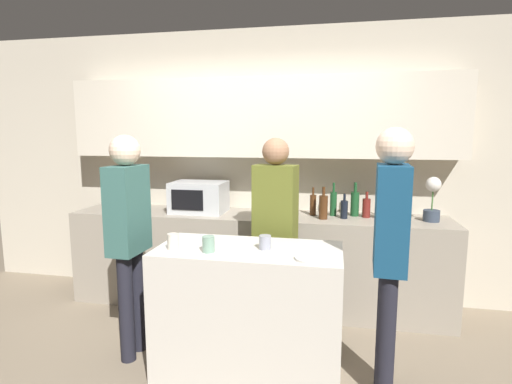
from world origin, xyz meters
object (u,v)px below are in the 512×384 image
Objects in this scene: potted_plant at (432,199)px; bottle_3 at (344,209)px; person_left at (129,228)px; bottle_5 at (366,208)px; bottle_6 at (380,208)px; bottle_4 at (355,203)px; toaster at (125,200)px; plate_on_island at (315,258)px; cup_2 at (265,242)px; bottle_1 at (323,207)px; bottle_7 at (391,207)px; cup_1 at (173,242)px; person_center at (275,220)px; person_right at (390,240)px; bottle_0 at (313,205)px; cup_0 at (208,244)px; bottle_2 at (333,203)px; microwave at (199,197)px.

potted_plant is 1.73× the size of bottle_3.
person_left is at bearing -146.02° from bottle_3.
bottle_6 is (0.12, -0.03, 0.01)m from bottle_5.
toaster is at bearing -177.32° from bottle_4.
bottle_4 is at bearing 77.95° from plate_on_island.
potted_plant reaches higher than plate_on_island.
cup_2 is at bearing -122.03° from bottle_5.
person_left reaches higher than bottle_5.
bottle_1 is 1.30× the size of bottle_3.
bottle_7 reaches higher than bottle_6.
potted_plant is 3.68× the size of cup_1.
bottle_5 is at bearing -131.65° from person_center.
person_left is at bearing 171.99° from plate_on_island.
bottle_7 is 2.66× the size of cup_1.
cup_2 is (-0.74, -1.18, -0.05)m from bottle_5.
person_left is 0.97× the size of person_right.
person_center is (0.59, 0.70, 0.02)m from cup_1.
bottle_0 is at bearing 78.05° from cup_2.
bottle_6 reaches higher than cup_1.
bottle_5 is at bearing 173.74° from potted_plant.
cup_1 is at bearing -135.87° from bottle_5.
bottle_3 is 0.80× the size of bottle_7.
person_left is (-1.02, 0.04, 0.04)m from cup_2.
bottle_4 is 0.12m from bottle_5.
person_left is (-1.27, -1.14, -0.02)m from bottle_0.
toaster is at bearing -9.05° from person_center.
person_center is at bearing -18.59° from toaster.
bottle_0 reaches higher than toaster.
bottle_3 reaches higher than cup_0.
person_left reaches higher than cup_0.
bottle_2 reaches higher than bottle_7.
person_right is (-0.50, -1.18, -0.08)m from potted_plant.
person_right is at bearing -25.71° from toaster.
person_left is at bearing -150.28° from bottle_7.
bottle_1 is at bearing 71.14° from cup_2.
bottle_7 is at bearing 122.01° from person_left.
person_center is (-0.02, 0.57, 0.03)m from cup_2.
bottle_4 is 1.69m from cup_0.
bottle_5 is 1.72m from cup_0.
potted_plant is 0.23× the size of person_right.
cup_0 is at bearing -68.11° from microwave.
bottle_3 is at bearing 81.09° from plate_on_island.
person_right is at bearing 89.21° from person_left.
bottle_3 is (1.40, -0.03, -0.06)m from microwave.
microwave reaches higher than plate_on_island.
microwave is 0.80m from toaster.
bottle_2 reaches higher than bottle_1.
microwave is at bearing 175.76° from bottle_1.
person_right is (0.80, -0.06, 0.08)m from cup_2.
bottle_5 is (1.60, 0.06, -0.06)m from microwave.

